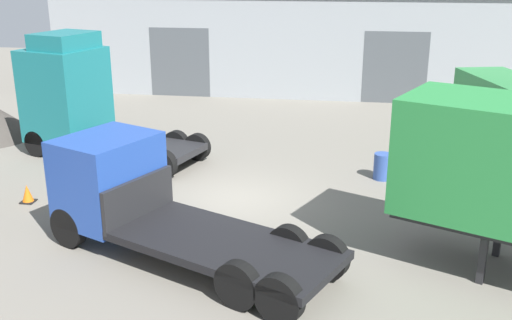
{
  "coord_description": "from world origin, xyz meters",
  "views": [
    {
      "loc": [
        3.17,
        -16.64,
        6.95
      ],
      "look_at": [
        0.77,
        -0.86,
        1.6
      ],
      "focal_mm": 42.0,
      "sensor_mm": 36.0,
      "label": 1
    }
  ],
  "objects_px": {
    "tractor_unit_teal": "(76,98)",
    "oil_drum": "(382,166)",
    "flatbed_truck_blue": "(141,197)",
    "traffic_cone": "(27,194)",
    "delivery_van_green": "(511,116)"
  },
  "relations": [
    {
      "from": "tractor_unit_teal",
      "to": "oil_drum",
      "type": "relative_size",
      "value": 8.08
    },
    {
      "from": "oil_drum",
      "to": "traffic_cone",
      "type": "height_order",
      "value": "oil_drum"
    },
    {
      "from": "tractor_unit_teal",
      "to": "flatbed_truck_blue",
      "type": "bearing_deg",
      "value": 141.38
    },
    {
      "from": "flatbed_truck_blue",
      "to": "traffic_cone",
      "type": "bearing_deg",
      "value": -2.57
    },
    {
      "from": "delivery_van_green",
      "to": "tractor_unit_teal",
      "type": "bearing_deg",
      "value": -97.45
    },
    {
      "from": "oil_drum",
      "to": "traffic_cone",
      "type": "relative_size",
      "value": 1.6
    },
    {
      "from": "traffic_cone",
      "to": "flatbed_truck_blue",
      "type": "bearing_deg",
      "value": -27.03
    },
    {
      "from": "tractor_unit_teal",
      "to": "flatbed_truck_blue",
      "type": "relative_size",
      "value": 0.93
    },
    {
      "from": "flatbed_truck_blue",
      "to": "traffic_cone",
      "type": "xyz_separation_m",
      "value": [
        -4.39,
        2.24,
        -1.06
      ]
    },
    {
      "from": "delivery_van_green",
      "to": "traffic_cone",
      "type": "relative_size",
      "value": 10.93
    },
    {
      "from": "flatbed_truck_blue",
      "to": "oil_drum",
      "type": "relative_size",
      "value": 8.74
    },
    {
      "from": "traffic_cone",
      "to": "tractor_unit_teal",
      "type": "bearing_deg",
      "value": 96.29
    },
    {
      "from": "traffic_cone",
      "to": "delivery_van_green",
      "type": "bearing_deg",
      "value": 23.91
    },
    {
      "from": "flatbed_truck_blue",
      "to": "delivery_van_green",
      "type": "xyz_separation_m",
      "value": [
        10.94,
        9.03,
        0.22
      ]
    },
    {
      "from": "delivery_van_green",
      "to": "oil_drum",
      "type": "relative_size",
      "value": 6.83
    }
  ]
}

